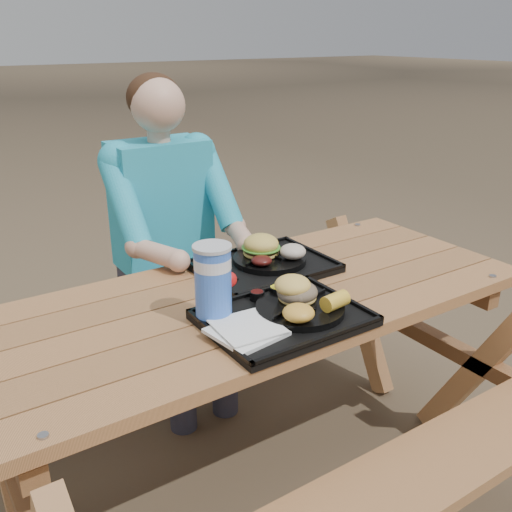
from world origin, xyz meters
TOP-DOWN VIEW (x-y plane):
  - ground at (0.00, 0.00)m, footprint 60.00×60.00m
  - picnic_table at (0.00, 0.00)m, footprint 1.80×1.49m
  - tray_near at (-0.04, -0.20)m, footprint 0.45×0.35m
  - tray_far at (0.13, 0.15)m, footprint 0.45×0.35m
  - plate_near at (0.02, -0.21)m, footprint 0.26×0.26m
  - plate_far at (0.16, 0.16)m, footprint 0.26×0.26m
  - napkin_stack at (-0.19, -0.23)m, footprint 0.20×0.20m
  - soda_cup at (-0.21, -0.10)m, footprint 0.10×0.10m
  - condiment_bbq at (-0.04, -0.07)m, footprint 0.05×0.05m
  - condiment_mustard at (0.02, -0.09)m, footprint 0.05×0.05m
  - sandwich at (0.03, -0.17)m, footprint 0.11×0.11m
  - mac_cheese at (-0.04, -0.28)m, footprint 0.09×0.09m
  - corn_cob at (0.09, -0.28)m, footprint 0.09×0.09m
  - cutlery_far at (-0.05, 0.15)m, footprint 0.07×0.15m
  - burger at (0.15, 0.19)m, footprint 0.13×0.13m
  - baked_beans at (0.10, 0.11)m, footprint 0.07×0.07m
  - potato_salad at (0.22, 0.10)m, footprint 0.09×0.09m
  - diner at (0.01, 0.71)m, footprint 0.48×0.84m

SIDE VIEW (x-z plane):
  - ground at x=0.00m, z-range 0.00..0.00m
  - picnic_table at x=0.00m, z-range 0.00..0.75m
  - diner at x=0.01m, z-range 0.00..1.28m
  - tray_near at x=-0.04m, z-range 0.75..0.77m
  - tray_far at x=0.13m, z-range 0.75..0.77m
  - cutlery_far at x=-0.05m, z-range 0.77..0.78m
  - napkin_stack at x=-0.19m, z-range 0.77..0.79m
  - plate_near at x=0.02m, z-range 0.77..0.79m
  - plate_far at x=0.16m, z-range 0.77..0.79m
  - condiment_bbq at x=-0.04m, z-range 0.77..0.80m
  - condiment_mustard at x=0.02m, z-range 0.77..0.80m
  - baked_beans at x=0.10m, z-range 0.79..0.82m
  - mac_cheese at x=-0.04m, z-range 0.79..0.83m
  - corn_cob at x=0.09m, z-range 0.79..0.84m
  - potato_salad at x=0.22m, z-range 0.79..0.84m
  - burger at x=0.15m, z-range 0.79..0.90m
  - sandwich at x=0.03m, z-range 0.79..0.91m
  - soda_cup at x=-0.21m, z-range 0.77..0.98m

